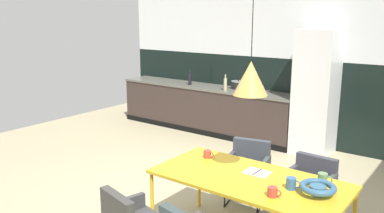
% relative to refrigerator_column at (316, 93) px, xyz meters
% --- Properties ---
extents(ground_plane, '(9.18, 9.18, 0.00)m').
position_rel_refrigerator_column_xyz_m(ground_plane, '(-0.68, -3.00, -1.01)').
color(ground_plane, tan).
extents(back_wall_splashback_dark, '(7.06, 0.12, 1.49)m').
position_rel_refrigerator_column_xyz_m(back_wall_splashback_dark, '(-0.68, 0.36, -0.27)').
color(back_wall_splashback_dark, black).
rests_on(back_wall_splashback_dark, ground).
extents(back_wall_panel_upper, '(7.06, 0.12, 1.49)m').
position_rel_refrigerator_column_xyz_m(back_wall_panel_upper, '(-0.68, 0.36, 1.23)').
color(back_wall_panel_upper, silver).
rests_on(back_wall_panel_upper, back_wall_splashback_dark).
extents(kitchen_counter, '(3.76, 0.63, 0.90)m').
position_rel_refrigerator_column_xyz_m(kitchen_counter, '(-2.19, -0.00, -0.57)').
color(kitchen_counter, '#372B27').
rests_on(kitchen_counter, ground).
extents(refrigerator_column, '(0.61, 0.60, 2.03)m').
position_rel_refrigerator_column_xyz_m(refrigerator_column, '(0.00, 0.00, 0.00)').
color(refrigerator_column, silver).
rests_on(refrigerator_column, ground).
extents(dining_table, '(1.84, 0.90, 0.73)m').
position_rel_refrigerator_column_xyz_m(dining_table, '(0.51, -3.11, -0.32)').
color(dining_table, gold).
rests_on(dining_table, ground).
extents(armchair_by_stool, '(0.57, 0.56, 0.76)m').
position_rel_refrigerator_column_xyz_m(armchair_by_stool, '(0.02, -2.23, -0.52)').
color(armchair_by_stool, '#3B3D3E').
rests_on(armchair_by_stool, ground).
extents(armchair_far_side, '(0.51, 0.49, 0.73)m').
position_rel_refrigerator_column_xyz_m(armchair_far_side, '(0.81, -2.27, -0.52)').
color(armchair_far_side, '#3B3D3E').
rests_on(armchair_far_side, ground).
extents(fruit_bowl, '(0.31, 0.31, 0.10)m').
position_rel_refrigerator_column_xyz_m(fruit_bowl, '(1.16, -3.09, -0.22)').
color(fruit_bowl, '#33607F').
rests_on(fruit_bowl, dining_table).
extents(open_book, '(0.24, 0.19, 0.02)m').
position_rel_refrigerator_column_xyz_m(open_book, '(0.52, -2.97, -0.28)').
color(open_book, white).
rests_on(open_book, dining_table).
extents(mug_white_ceramic, '(0.13, 0.09, 0.08)m').
position_rel_refrigerator_column_xyz_m(mug_white_ceramic, '(0.86, -3.36, -0.24)').
color(mug_white_ceramic, '#B23D33').
rests_on(mug_white_ceramic, dining_table).
extents(mug_dark_espresso, '(0.14, 0.09, 0.11)m').
position_rel_refrigerator_column_xyz_m(mug_dark_espresso, '(1.12, -2.85, -0.23)').
color(mug_dark_espresso, '#5B8456').
rests_on(mug_dark_espresso, dining_table).
extents(mug_glass_clear, '(0.14, 0.09, 0.11)m').
position_rel_refrigerator_column_xyz_m(mug_glass_clear, '(0.93, -3.12, -0.23)').
color(mug_glass_clear, '#335B93').
rests_on(mug_glass_clear, dining_table).
extents(mug_tall_blue, '(0.12, 0.08, 0.09)m').
position_rel_refrigerator_column_xyz_m(mug_tall_blue, '(-0.12, -2.91, -0.24)').
color(mug_tall_blue, '#B23D33').
rests_on(mug_tall_blue, dining_table).
extents(cooking_pot, '(0.27, 0.27, 0.17)m').
position_rel_refrigerator_column_xyz_m(cooking_pot, '(-1.52, 0.12, -0.04)').
color(cooking_pot, black).
rests_on(cooking_pot, kitchen_counter).
extents(bottle_spice_small, '(0.06, 0.06, 0.29)m').
position_rel_refrigerator_column_xyz_m(bottle_spice_small, '(-1.62, -0.17, 0.00)').
color(bottle_spice_small, tan).
rests_on(bottle_spice_small, kitchen_counter).
extents(bottle_vinegar_dark, '(0.06, 0.06, 0.30)m').
position_rel_refrigerator_column_xyz_m(bottle_vinegar_dark, '(-2.50, -0.07, 0.01)').
color(bottle_vinegar_dark, black).
rests_on(bottle_vinegar_dark, kitchen_counter).
extents(pendant_lamp_over_table_near, '(0.31, 0.31, 1.41)m').
position_rel_refrigerator_column_xyz_m(pendant_lamp_over_table_near, '(0.51, -3.15, 0.68)').
color(pendant_lamp_over_table_near, black).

